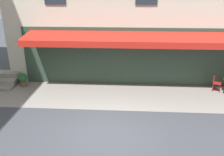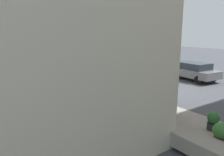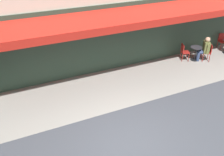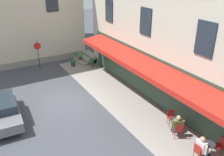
{
  "view_description": "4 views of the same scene",
  "coord_description": "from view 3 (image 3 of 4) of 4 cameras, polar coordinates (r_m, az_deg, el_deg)",
  "views": [
    {
      "loc": [
        -0.7,
        7.29,
        5.07
      ],
      "look_at": [
        -0.05,
        -3.11,
        1.05
      ],
      "focal_mm": 36.89,
      "sensor_mm": 36.0,
      "label": 1
    },
    {
      "loc": [
        10.17,
        -10.24,
        3.6
      ],
      "look_at": [
        -0.48,
        -2.98,
        0.88
      ],
      "focal_mm": 35.55,
      "sensor_mm": 36.0,
      "label": 2
    },
    {
      "loc": [
        2.87,
        4.86,
        5.79
      ],
      "look_at": [
        -0.66,
        -2.84,
        0.82
      ],
      "focal_mm": 39.19,
      "sensor_mm": 36.0,
      "label": 3
    },
    {
      "loc": [
        -13.92,
        4.59,
        8.37
      ],
      "look_at": [
        -0.34,
        -3.29,
        1.14
      ],
      "focal_mm": 39.11,
      "sensor_mm": 36.0,
      "label": 4
    }
  ],
  "objects": [
    {
      "name": "ground_plane",
      "position": [
        8.09,
        4.31,
        -15.43
      ],
      "size": [
        70.0,
        70.0,
        0.0
      ],
      "primitive_type": "plane",
      "color": "#42444C"
    },
    {
      "name": "sidewalk_cafe_terrace",
      "position": [
        11.8,
        10.37,
        0.5
      ],
      "size": [
        20.5,
        3.2,
        0.01
      ],
      "primitive_type": "cube",
      "color": "gray",
      "rests_on": "ground_plane"
    },
    {
      "name": "cafe_chair_red_under_awning",
      "position": [
        15.66,
        24.31,
        8.14
      ],
      "size": [
        0.49,
        0.49,
        0.91
      ],
      "color": "maroon",
      "rests_on": "ground_plane"
    },
    {
      "name": "cafe_table_streetside",
      "position": [
        13.64,
        18.93,
        5.85
      ],
      "size": [
        0.6,
        0.6,
        0.75
      ],
      "color": "black",
      "rests_on": "ground_plane"
    },
    {
      "name": "cafe_chair_red_back_row",
      "position": [
        13.78,
        21.52,
        5.87
      ],
      "size": [
        0.55,
        0.55,
        0.91
      ],
      "color": "maroon",
      "rests_on": "ground_plane"
    },
    {
      "name": "cafe_chair_red_corner_left",
      "position": [
        13.4,
        16.44,
        6.1
      ],
      "size": [
        0.52,
        0.52,
        0.91
      ],
      "color": "maroon",
      "rests_on": "ground_plane"
    },
    {
      "name": "seated_patron_in_olive",
      "position": [
        13.67,
        20.78,
        6.52
      ],
      "size": [
        0.65,
        0.62,
        1.31
      ],
      "color": "navy",
      "rests_on": "ground_plane"
    }
  ]
}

